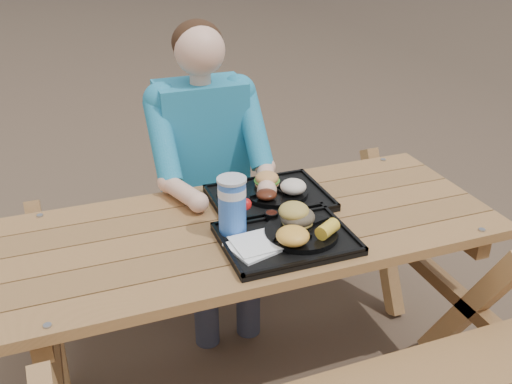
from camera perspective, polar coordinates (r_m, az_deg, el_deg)
name	(u,v)px	position (r m, az deg, el deg)	size (l,w,h in m)	color
ground	(256,374)	(2.58, 0.00, -17.71)	(60.00, 60.00, 0.00)	#999999
picnic_table	(256,304)	(2.33, 0.00, -11.14)	(1.80, 1.49, 0.75)	#999999
tray_near	(286,240)	(2.00, 3.05, -4.77)	(0.45, 0.35, 0.02)	black
tray_far	(269,199)	(2.26, 1.35, -0.68)	(0.45, 0.35, 0.02)	black
plate_near	(301,233)	(2.01, 4.57, -4.06)	(0.26, 0.26, 0.02)	black
plate_far	(276,192)	(2.27, 1.96, 0.00)	(0.26, 0.26, 0.02)	black
napkin_stack	(253,246)	(1.93, -0.27, -5.45)	(0.15, 0.15, 0.02)	white
soda_cup	(232,207)	(1.98, -2.40, -1.46)	(0.10, 0.10, 0.20)	blue
condiment_bbq	(272,216)	(2.09, 1.57, -2.41)	(0.05, 0.05, 0.03)	black
condiment_mustard	(288,215)	(2.10, 3.23, -2.28)	(0.05, 0.05, 0.03)	gold
sandwich	(298,208)	(2.01, 4.22, -1.63)	(0.12, 0.12, 0.12)	gold
mac_cheese	(293,236)	(1.91, 3.70, -4.39)	(0.11, 0.11, 0.06)	#FEBA42
corn_cob	(328,229)	(1.97, 7.17, -3.70)	(0.08, 0.08, 0.05)	yellow
cutlery_far	(229,202)	(2.22, -2.73, -0.97)	(0.03, 0.16, 0.01)	black
burger	(267,175)	(2.29, 1.10, 1.68)	(0.10, 0.10, 0.09)	#E2974F
baked_beans	(266,194)	(2.19, 1.05, -0.24)	(0.08, 0.08, 0.04)	#4E1E0F
potato_salad	(293,187)	(2.23, 3.75, 0.55)	(0.10, 0.10, 0.06)	#F0E0CB
diner	(205,187)	(2.64, -5.09, 0.53)	(0.48, 0.84, 1.28)	#1BC1B3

